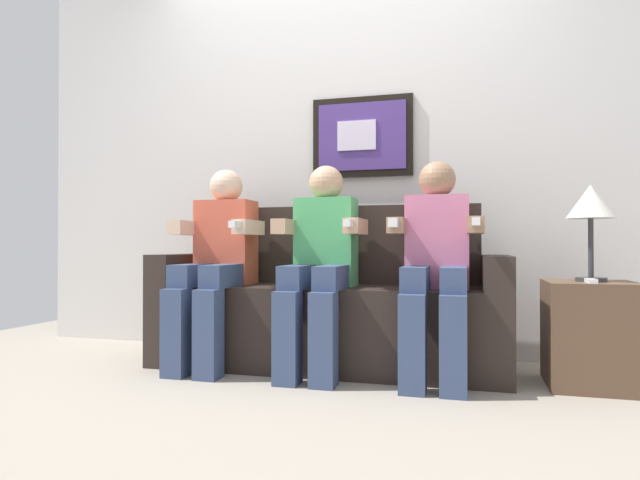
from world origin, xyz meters
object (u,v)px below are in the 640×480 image
person_on_right (436,259)px  spare_remote_on_table (591,281)px  couch (328,310)px  side_table_right (590,334)px  person_in_middle (321,258)px  table_lamp (591,206)px  person_on_left (217,257)px

person_on_right → spare_remote_on_table: size_ratio=8.54×
person_on_right → spare_remote_on_table: person_on_right is taller
couch → side_table_right: 1.32m
person_on_right → spare_remote_on_table: bearing=-4.5°
couch → spare_remote_on_table: bearing=-9.8°
person_in_middle → side_table_right: bearing=2.7°
couch → table_lamp: size_ratio=4.19×
person_in_middle → table_lamp: bearing=2.2°
person_on_left → spare_remote_on_table: size_ratio=8.54×
person_on_left → person_in_middle: (0.60, 0.00, 0.00)m
person_on_left → side_table_right: (1.91, 0.06, -0.36)m
person_in_middle → person_on_right: bearing=-0.0°
person_on_left → spare_remote_on_table: 1.89m
person_on_left → table_lamp: (1.91, 0.05, 0.25)m
person_on_right → side_table_right: bearing=4.9°
person_on_left → person_on_right: bearing=-0.0°
table_lamp → person_on_right: bearing=-176.0°
side_table_right → spare_remote_on_table: spare_remote_on_table is taller
couch → person_in_middle: (0.00, -0.17, 0.29)m
table_lamp → couch: bearing=174.9°
person_in_middle → side_table_right: size_ratio=2.22×
person_in_middle → side_table_right: person_in_middle is taller
couch → person_on_right: 0.69m
side_table_right → table_lamp: bearing=-80.9°
side_table_right → table_lamp: 0.61m
table_lamp → spare_remote_on_table: table_lamp is taller
couch → spare_remote_on_table: size_ratio=14.82×
side_table_right → table_lamp: (0.00, -0.01, 0.61)m
side_table_right → person_on_right: bearing=-175.1°
spare_remote_on_table → person_in_middle: bearing=177.6°
person_in_middle → spare_remote_on_table: 1.30m
couch → person_in_middle: person_in_middle is taller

